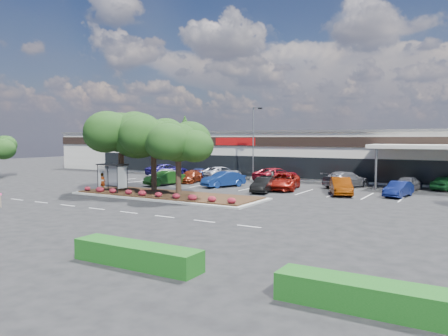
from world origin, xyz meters
The scene contains 31 objects.
ground centered at (0.00, 0.00, 0.00)m, with size 160.00×160.00×0.00m, color black.
retail_store centered at (0.06, 33.91, 3.15)m, with size 80.40×25.20×6.25m.
landscape_island centered at (-2.00, 4.00, 0.12)m, with size 18.00×6.00×0.26m.
lane_markings centered at (-0.14, 10.42, 0.01)m, with size 33.12×20.06×0.01m.
shrub_row centered at (-2.00, 1.90, 0.51)m, with size 17.00×0.80×0.50m, color maroon, non-canonical shape.
bus_shelter centered at (-7.50, 2.95, 2.31)m, with size 2.75×1.55×2.59m.
island_tree_west centered at (-8.00, 4.50, 4.21)m, with size 7.20×7.20×7.89m, color black, non-canonical shape.
island_tree_mid centered at (-4.50, 5.20, 3.92)m, with size 6.60×6.60×7.32m, color black, non-canonical shape.
island_tree_east centered at (-0.50, 3.70, 3.51)m, with size 5.80×5.80×6.50m, color black, non-canonical shape.
hedge_south_east centered at (10.00, -13.50, 0.45)m, with size 6.00×1.30×0.90m, color #0E4B11.
hedge_south_mid centered at (20.00, -13.50, 0.45)m, with size 7.00×1.30×0.90m, color #0E4B11.
conifer_north_west centered at (-30.00, 46.00, 5.00)m, with size 4.40×4.40×10.00m, color black.
person_waiting centered at (-8.70, 2.67, 1.11)m, with size 0.62×0.41×1.70m, color #594C47.
light_pole centered at (-2.01, 21.45, 4.01)m, with size 1.43×0.50×9.10m.
survey_stake centered at (-9.07, -7.32, 0.71)m, with size 0.08×0.14×1.12m.
car_0 centered at (-11.69, 15.90, 0.74)m, with size 1.75×4.34×1.48m, color silver.
car_1 centered at (-7.31, 15.29, 0.69)m, with size 1.93×4.75×1.38m, color maroon.
car_2 centered at (-8.17, 11.47, 0.78)m, with size 1.66×4.76×1.57m, color #174212.
car_3 centered at (-1.62, 13.33, 0.82)m, with size 1.74×4.99×1.65m, color navy.
car_4 centered at (4.16, 11.23, 0.73)m, with size 1.54×4.41×1.45m, color black.
car_5 centered at (4.94, 14.24, 0.85)m, with size 2.81×6.09×1.69m, color maroon.
car_7 centered at (11.14, 13.26, 0.81)m, with size 1.71×4.91×1.62m, color #672704.
car_8 centered at (15.98, 14.48, 0.70)m, with size 1.48×4.24×1.40m, color #0E1953.
car_9 centered at (-15.03, 20.85, 0.84)m, with size 2.79×6.04×1.68m, color navy.
car_10 centered at (-8.62, 19.42, 0.76)m, with size 1.79×4.46×1.52m, color navy.
car_11 centered at (-6.38, 20.94, 0.80)m, with size 2.65×5.76×1.60m, color #B8BAC5.
car_12 centered at (0.83, 20.27, 0.76)m, with size 1.80×4.47×1.52m, color black.
car_13 centered at (1.04, 21.38, 0.83)m, with size 2.77×6.00×1.67m, color maroon.
car_15 centered at (9.95, 19.51, 0.86)m, with size 2.41×5.92×1.72m, color #535359.
car_16 centered at (16.11, 20.09, 0.75)m, with size 1.76×4.38×1.49m, color #56575E.
car_17 centered at (19.39, 22.02, 0.77)m, with size 1.81×4.50×1.53m, color #144B1F.
Camera 1 is at (22.19, -27.04, 5.32)m, focal length 35.00 mm.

